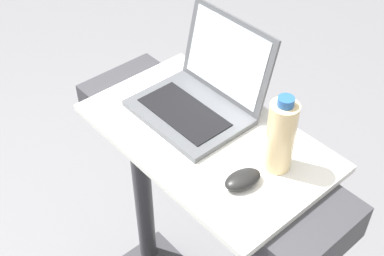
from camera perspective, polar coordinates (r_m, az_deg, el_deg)
name	(u,v)px	position (r m, az deg, el deg)	size (l,w,h in m)	color
desk_board	(206,136)	(1.41, 1.52, -0.93)	(0.69, 0.41, 0.02)	white
laptop	(201,94)	(1.46, 1.00, 3.79)	(0.32, 0.29, 0.25)	#515459
computer_mouse	(243,179)	(1.27, 5.66, -5.71)	(0.06, 0.10, 0.03)	black
water_bottle	(281,136)	(1.26, 9.83, -0.86)	(0.07, 0.07, 0.22)	beige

